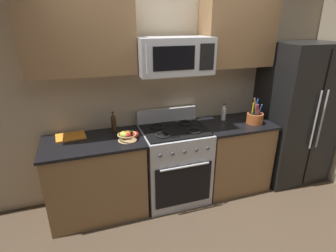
% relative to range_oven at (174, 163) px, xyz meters
% --- Properties ---
extents(ground_plane, '(16.00, 16.00, 0.00)m').
position_rel_range_oven_xyz_m(ground_plane, '(0.00, -0.65, -0.47)').
color(ground_plane, '#473828').
extents(wall_back, '(8.00, 0.10, 2.60)m').
position_rel_range_oven_xyz_m(wall_back, '(0.00, 0.39, 0.83)').
color(wall_back, tan).
rests_on(wall_back, ground).
extents(counter_left, '(1.07, 0.64, 0.91)m').
position_rel_range_oven_xyz_m(counter_left, '(-0.93, -0.00, -0.02)').
color(counter_left, olive).
rests_on(counter_left, ground).
extents(range_oven, '(0.76, 0.68, 1.09)m').
position_rel_range_oven_xyz_m(range_oven, '(0.00, 0.00, 0.00)').
color(range_oven, '#B2B5BA').
rests_on(range_oven, ground).
extents(counter_right, '(0.87, 0.64, 0.91)m').
position_rel_range_oven_xyz_m(counter_right, '(0.83, -0.00, -0.02)').
color(counter_right, olive).
rests_on(counter_right, ground).
extents(refrigerator, '(0.87, 0.75, 1.86)m').
position_rel_range_oven_xyz_m(refrigerator, '(1.72, -0.02, 0.46)').
color(refrigerator, black).
rests_on(refrigerator, ground).
extents(microwave, '(0.79, 0.44, 0.38)m').
position_rel_range_oven_xyz_m(microwave, '(-0.00, 0.03, 1.28)').
color(microwave, '#B2B5BA').
extents(upper_cabinets_left, '(1.06, 0.34, 0.74)m').
position_rel_range_oven_xyz_m(upper_cabinets_left, '(-0.93, 0.17, 1.48)').
color(upper_cabinets_left, olive).
extents(upper_cabinets_right, '(0.86, 0.34, 0.74)m').
position_rel_range_oven_xyz_m(upper_cabinets_right, '(0.83, 0.17, 1.48)').
color(upper_cabinets_right, olive).
extents(utensil_crock, '(0.20, 0.20, 0.33)m').
position_rel_range_oven_xyz_m(utensil_crock, '(1.03, -0.09, 0.51)').
color(utensil_crock, '#D1662D').
rests_on(utensil_crock, counter_right).
extents(fruit_basket, '(0.20, 0.20, 0.10)m').
position_rel_range_oven_xyz_m(fruit_basket, '(-0.58, -0.09, 0.48)').
color(fruit_basket, tan).
rests_on(fruit_basket, counter_left).
extents(apple_loose, '(0.07, 0.07, 0.07)m').
position_rel_range_oven_xyz_m(apple_loose, '(-0.47, -0.06, 0.47)').
color(apple_loose, red).
rests_on(apple_loose, counter_left).
extents(cutting_board, '(0.33, 0.26, 0.02)m').
position_rel_range_oven_xyz_m(cutting_board, '(-1.15, 0.18, 0.44)').
color(cutting_board, orange).
rests_on(cutting_board, counter_left).
extents(bottle_vinegar, '(0.06, 0.06, 0.22)m').
position_rel_range_oven_xyz_m(bottle_vinegar, '(0.72, 0.13, 0.54)').
color(bottle_vinegar, silver).
rests_on(bottle_vinegar, counter_right).
extents(bottle_soy, '(0.06, 0.06, 0.24)m').
position_rel_range_oven_xyz_m(bottle_soy, '(-0.67, 0.18, 0.55)').
color(bottle_soy, '#382314').
rests_on(bottle_soy, counter_left).
extents(prep_bowl, '(0.16, 0.16, 0.06)m').
position_rel_range_oven_xyz_m(prep_bowl, '(1.18, 0.08, 0.47)').
color(prep_bowl, teal).
rests_on(prep_bowl, counter_right).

